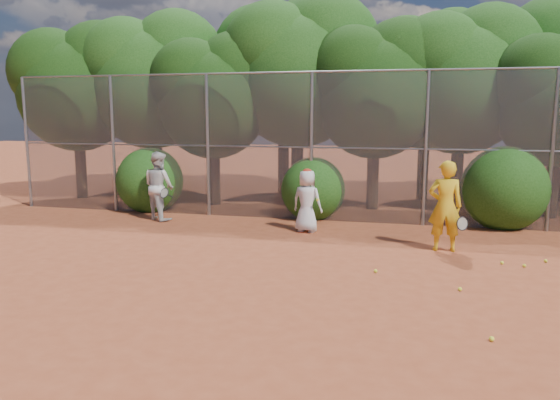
# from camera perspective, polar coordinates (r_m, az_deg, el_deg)

# --- Properties ---
(ground) EXTENTS (80.00, 80.00, 0.00)m
(ground) POSITION_cam_1_polar(r_m,az_deg,el_deg) (9.24, 2.27, -9.41)
(ground) COLOR #963F22
(ground) RESTS_ON ground
(fence_back) EXTENTS (20.05, 0.09, 4.03)m
(fence_back) POSITION_cam_1_polar(r_m,az_deg,el_deg) (14.73, 6.69, 5.63)
(fence_back) COLOR gray
(fence_back) RESTS_ON ground
(tree_0) EXTENTS (4.38, 3.81, 6.00)m
(tree_0) POSITION_cam_1_polar(r_m,az_deg,el_deg) (20.07, -20.35, 11.42)
(tree_0) COLOR black
(tree_0) RESTS_ON ground
(tree_1) EXTENTS (4.64, 4.03, 6.35)m
(tree_1) POSITION_cam_1_polar(r_m,az_deg,el_deg) (19.25, -13.21, 12.56)
(tree_1) COLOR black
(tree_1) RESTS_ON ground
(tree_2) EXTENTS (3.99, 3.47, 5.47)m
(tree_2) POSITION_cam_1_polar(r_m,az_deg,el_deg) (17.57, -6.82, 11.19)
(tree_2) COLOR black
(tree_2) RESTS_ON ground
(tree_3) EXTENTS (4.89, 4.26, 6.70)m
(tree_3) POSITION_cam_1_polar(r_m,az_deg,el_deg) (17.87, 2.09, 13.81)
(tree_3) COLOR black
(tree_3) RESTS_ON ground
(tree_4) EXTENTS (4.19, 3.64, 5.73)m
(tree_4) POSITION_cam_1_polar(r_m,az_deg,el_deg) (16.88, 10.12, 11.79)
(tree_4) COLOR black
(tree_4) RESTS_ON ground
(tree_5) EXTENTS (4.51, 3.92, 6.17)m
(tree_5) POSITION_cam_1_polar(r_m,az_deg,el_deg) (17.70, 18.64, 12.27)
(tree_5) COLOR black
(tree_5) RESTS_ON ground
(tree_9) EXTENTS (4.83, 4.20, 6.62)m
(tree_9) POSITION_cam_1_polar(r_m,az_deg,el_deg) (21.76, -12.79, 12.61)
(tree_9) COLOR black
(tree_9) RESTS_ON ground
(tree_10) EXTENTS (5.15, 4.48, 7.06)m
(tree_10) POSITION_cam_1_polar(r_m,az_deg,el_deg) (20.25, 0.59, 13.93)
(tree_10) COLOR black
(tree_10) RESTS_ON ground
(tree_11) EXTENTS (4.64, 4.03, 6.35)m
(tree_11) POSITION_cam_1_polar(r_m,az_deg,el_deg) (19.26, 15.26, 12.48)
(tree_11) COLOR black
(tree_11) RESTS_ON ground
(bush_0) EXTENTS (2.00, 2.00, 2.00)m
(bush_0) POSITION_cam_1_polar(r_m,az_deg,el_deg) (16.90, -13.44, 2.31)
(bush_0) COLOR #194310
(bush_0) RESTS_ON ground
(bush_1) EXTENTS (1.80, 1.80, 1.80)m
(bush_1) POSITION_cam_1_polar(r_m,az_deg,el_deg) (15.27, 3.47, 1.46)
(bush_1) COLOR #194310
(bush_1) RESTS_ON ground
(bush_2) EXTENTS (2.20, 2.20, 2.20)m
(bush_2) POSITION_cam_1_polar(r_m,az_deg,el_deg) (15.15, 22.41, 1.48)
(bush_2) COLOR #194310
(bush_2) RESTS_ON ground
(player_yellow) EXTENTS (0.86, 0.58, 1.94)m
(player_yellow) POSITION_cam_1_polar(r_m,az_deg,el_deg) (12.09, 16.88, -0.62)
(player_yellow) COLOR yellow
(player_yellow) RESTS_ON ground
(player_teen) EXTENTS (0.85, 0.64, 1.58)m
(player_teen) POSITION_cam_1_polar(r_m,az_deg,el_deg) (13.48, 2.84, -0.06)
(player_teen) COLOR silver
(player_teen) RESTS_ON ground
(player_white) EXTENTS (1.15, 1.07, 1.89)m
(player_white) POSITION_cam_1_polar(r_m,az_deg,el_deg) (15.33, -12.53, 1.44)
(player_white) COLOR silver
(player_white) RESTS_ON ground
(ball_0) EXTENTS (0.07, 0.07, 0.07)m
(ball_0) POSITION_cam_1_polar(r_m,az_deg,el_deg) (11.52, 24.17, -6.28)
(ball_0) COLOR yellow
(ball_0) RESTS_ON ground
(ball_1) EXTENTS (0.07, 0.07, 0.07)m
(ball_1) POSITION_cam_1_polar(r_m,az_deg,el_deg) (11.56, 22.19, -6.10)
(ball_1) COLOR yellow
(ball_1) RESTS_ON ground
(ball_2) EXTENTS (0.07, 0.07, 0.07)m
(ball_2) POSITION_cam_1_polar(r_m,az_deg,el_deg) (7.80, 21.24, -13.37)
(ball_2) COLOR yellow
(ball_2) RESTS_ON ground
(ball_3) EXTENTS (0.07, 0.07, 0.07)m
(ball_3) POSITION_cam_1_polar(r_m,az_deg,el_deg) (9.66, 18.29, -8.83)
(ball_3) COLOR yellow
(ball_3) RESTS_ON ground
(ball_4) EXTENTS (0.07, 0.07, 0.07)m
(ball_4) POSITION_cam_1_polar(r_m,az_deg,el_deg) (10.34, 9.96, -7.31)
(ball_4) COLOR yellow
(ball_4) RESTS_ON ground
(ball_5) EXTENTS (0.07, 0.07, 0.07)m
(ball_5) POSITION_cam_1_polar(r_m,az_deg,el_deg) (12.06, 26.01, -5.73)
(ball_5) COLOR yellow
(ball_5) RESTS_ON ground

